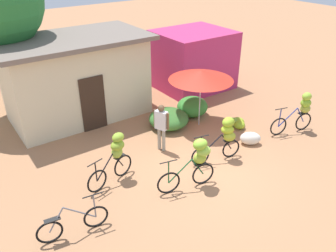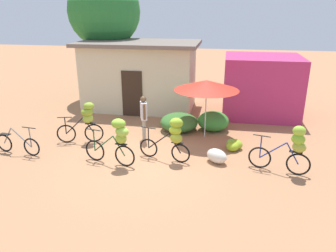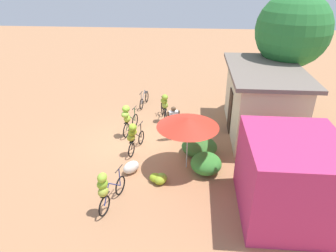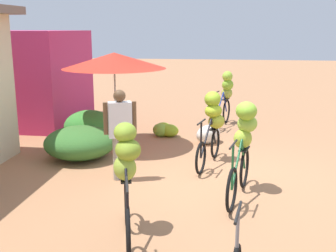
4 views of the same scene
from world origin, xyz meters
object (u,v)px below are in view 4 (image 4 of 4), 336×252
at_px(banana_pile_on_ground, 164,130).
at_px(produce_sack, 208,134).
at_px(shop_pink, 28,77).
at_px(person_vendor, 120,126).
at_px(bicycle_center_loaded, 243,139).
at_px(bicycle_near_pile, 126,171).
at_px(bicycle_rightmost, 225,95).
at_px(bicycle_by_shop, 213,120).
at_px(market_umbrella, 114,61).

relative_size(banana_pile_on_ground, produce_sack, 1.15).
distance_m(shop_pink, person_vendor, 5.79).
bearing_deg(bicycle_center_loaded, produce_sack, 13.25).
xyz_separation_m(shop_pink, bicycle_near_pile, (-6.29, -4.40, -0.43)).
bearing_deg(person_vendor, bicycle_rightmost, -20.65).
bearing_deg(banana_pile_on_ground, person_vendor, 174.64).
height_order(bicycle_near_pile, bicycle_by_shop, bicycle_near_pile).
bearing_deg(bicycle_rightmost, market_umbrella, 136.60).
xyz_separation_m(market_umbrella, bicycle_near_pile, (-4.10, -1.25, -1.10)).
relative_size(bicycle_center_loaded, banana_pile_on_ground, 2.12).
distance_m(bicycle_rightmost, banana_pile_on_ground, 2.25).
xyz_separation_m(bicycle_near_pile, bicycle_by_shop, (3.26, -0.98, -0.01)).
distance_m(market_umbrella, banana_pile_on_ground, 2.30).
distance_m(bicycle_by_shop, bicycle_rightmost, 3.44).
xyz_separation_m(market_umbrella, banana_pile_on_ground, (1.05, -0.97, -1.80)).
relative_size(shop_pink, bicycle_near_pile, 2.01).
relative_size(bicycle_center_loaded, bicycle_rightmost, 1.00).
relative_size(bicycle_rightmost, produce_sack, 2.44).
distance_m(shop_pink, bicycle_center_loaded, 7.54).
height_order(market_umbrella, banana_pile_on_ground, market_umbrella).
relative_size(market_umbrella, person_vendor, 1.42).
relative_size(bicycle_rightmost, banana_pile_on_ground, 2.12).
distance_m(bicycle_near_pile, bicycle_rightmost, 6.80).
bearing_deg(bicycle_by_shop, produce_sack, 5.71).
height_order(market_umbrella, bicycle_by_shop, market_umbrella).
relative_size(bicycle_near_pile, produce_sack, 2.28).
height_order(bicycle_rightmost, produce_sack, bicycle_rightmost).
relative_size(bicycle_center_loaded, person_vendor, 1.05).
distance_m(market_umbrella, bicycle_by_shop, 2.63).
bearing_deg(shop_pink, banana_pile_on_ground, -105.53).
height_order(bicycle_center_loaded, bicycle_by_shop, bicycle_center_loaded).
xyz_separation_m(market_umbrella, bicycle_by_shop, (-0.85, -2.23, -1.10)).
xyz_separation_m(shop_pink, bicycle_rightmost, (0.40, -5.61, -0.44)).
distance_m(bicycle_near_pile, banana_pile_on_ground, 5.21).
xyz_separation_m(market_umbrella, produce_sack, (0.52, -2.09, -1.74)).
bearing_deg(market_umbrella, shop_pink, 55.18).
bearing_deg(produce_sack, bicycle_near_pile, 169.64).
distance_m(banana_pile_on_ground, produce_sack, 1.25).
height_order(bicycle_center_loaded, person_vendor, person_vendor).
xyz_separation_m(market_umbrella, person_vendor, (-2.15, -0.67, -0.96)).
distance_m(bicycle_near_pile, person_vendor, 2.04).
relative_size(bicycle_center_loaded, bicycle_by_shop, 1.02).
distance_m(bicycle_center_loaded, person_vendor, 2.14).
height_order(market_umbrella, produce_sack, market_umbrella).
distance_m(market_umbrella, produce_sack, 2.77).
relative_size(market_umbrella, produce_sack, 3.30).
relative_size(shop_pink, market_umbrella, 1.38).
relative_size(market_umbrella, bicycle_near_pile, 1.45).
relative_size(bicycle_near_pile, banana_pile_on_ground, 1.98).
distance_m(bicycle_rightmost, person_vendor, 5.07).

